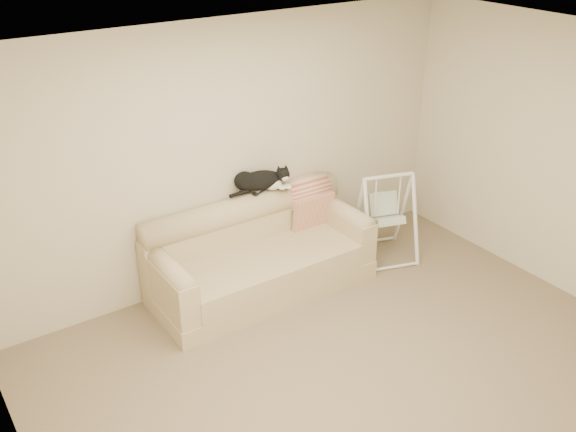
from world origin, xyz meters
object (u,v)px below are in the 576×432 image
(remote_a, at_px, (259,191))
(baby_swing, at_px, (386,216))
(tuxedo_cat, at_px, (260,180))
(remote_b, at_px, (281,188))
(sofa, at_px, (258,255))

(remote_a, relative_size, baby_swing, 0.19)
(tuxedo_cat, bearing_deg, remote_b, -15.19)
(baby_swing, bearing_deg, remote_b, 156.90)
(tuxedo_cat, bearing_deg, sofa, -128.02)
(sofa, height_order, remote_b, remote_b)
(baby_swing, bearing_deg, sofa, 170.58)
(sofa, distance_m, tuxedo_cat, 0.74)
(sofa, bearing_deg, remote_b, 26.07)
(remote_a, bearing_deg, sofa, -125.88)
(remote_b, relative_size, baby_swing, 0.18)
(sofa, relative_size, remote_b, 12.67)
(remote_a, distance_m, tuxedo_cat, 0.11)
(remote_a, height_order, remote_b, remote_a)
(sofa, bearing_deg, remote_a, 54.12)
(tuxedo_cat, bearing_deg, remote_a, -150.10)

